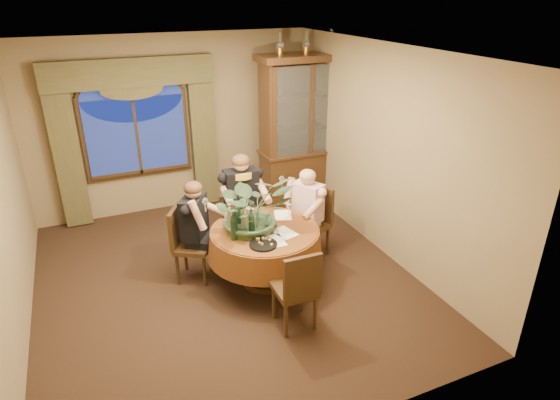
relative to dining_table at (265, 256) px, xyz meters
name	(u,v)px	position (x,y,z in m)	size (l,w,h in m)	color
floor	(226,279)	(-0.45, 0.25, -0.38)	(5.00, 5.00, 0.00)	black
wall_back	(174,125)	(-0.45, 2.75, 1.02)	(4.50, 4.50, 0.00)	olive
wall_right	(382,153)	(1.80, 0.25, 1.02)	(5.00, 5.00, 0.00)	olive
ceiling	(213,51)	(-0.45, 0.25, 2.42)	(5.00, 5.00, 0.00)	white
window	(137,136)	(-1.05, 2.68, 0.92)	(1.62, 0.10, 1.32)	navy
arched_transom	(130,85)	(-1.05, 2.68, 1.71)	(1.60, 0.06, 0.44)	navy
drapery_left	(67,153)	(-2.08, 2.63, 0.80)	(0.38, 0.14, 2.32)	#464321
drapery_right	(203,137)	(-0.02, 2.63, 0.80)	(0.38, 0.14, 2.32)	#464321
swag_valance	(129,72)	(-1.05, 2.60, 1.90)	(2.45, 0.16, 0.42)	#464321
dining_table	(265,256)	(0.00, 0.00, 0.00)	(1.41, 1.41, 0.75)	maroon
china_cabinet	(304,133)	(1.51, 2.00, 0.87)	(1.53, 0.60, 2.49)	#321C0D
oil_lamp_left	(280,43)	(1.08, 2.00, 2.28)	(0.11, 0.11, 0.34)	#A5722D
oil_lamp_center	(306,42)	(1.51, 2.00, 2.28)	(0.11, 0.11, 0.34)	#A5722D
oil_lamp_right	(331,41)	(1.94, 2.00, 2.28)	(0.11, 0.11, 0.34)	#A5722D
chair_right	(311,224)	(0.81, 0.36, 0.10)	(0.42, 0.42, 0.96)	black
chair_back_right	(242,219)	(0.01, 0.88, 0.10)	(0.42, 0.42, 0.96)	black
chair_back	(193,245)	(-0.79, 0.45, 0.10)	(0.42, 0.42, 0.96)	black
chair_front_left	(294,287)	(-0.02, -0.88, 0.10)	(0.42, 0.42, 0.96)	black
person_pink	(307,213)	(0.78, 0.40, 0.26)	(0.45, 0.42, 1.27)	beige
person_back	(195,230)	(-0.74, 0.50, 0.28)	(0.47, 0.43, 1.31)	black
person_scarf	(242,203)	(0.02, 0.91, 0.34)	(0.51, 0.47, 1.42)	black
stoneware_vase	(250,218)	(-0.14, 0.10, 0.51)	(0.14, 0.14, 0.27)	#968261
centerpiece_plant	(252,181)	(-0.12, 0.09, 0.99)	(0.96, 1.07, 0.84)	#335334
olive_bowl	(271,227)	(0.07, -0.03, 0.40)	(0.15, 0.15, 0.05)	#46512C
cheese_platter	(263,244)	(-0.16, -0.35, 0.39)	(0.32, 0.32, 0.02)	black
wine_bottle_0	(244,219)	(-0.24, 0.05, 0.54)	(0.07, 0.07, 0.33)	tan
wine_bottle_1	(234,227)	(-0.42, -0.09, 0.54)	(0.07, 0.07, 0.33)	black
wine_bottle_2	(234,223)	(-0.38, 0.00, 0.54)	(0.07, 0.07, 0.33)	black
wine_bottle_3	(230,220)	(-0.41, 0.08, 0.54)	(0.07, 0.07, 0.33)	tan
wine_bottle_4	(238,213)	(-0.26, 0.22, 0.54)	(0.07, 0.07, 0.33)	black
wine_bottle_5	(251,222)	(-0.19, -0.06, 0.54)	(0.07, 0.07, 0.33)	black
tasting_paper_0	(285,233)	(0.18, -0.18, 0.38)	(0.21, 0.30, 0.00)	white
tasting_paper_1	(283,215)	(0.35, 0.26, 0.38)	(0.21, 0.30, 0.00)	white
tasting_paper_2	(275,241)	(-0.01, -0.32, 0.38)	(0.21, 0.30, 0.00)	white
wine_glass_person_pink	(289,209)	(0.41, 0.21, 0.46)	(0.07, 0.07, 0.18)	silver
wine_glass_person_back	(227,219)	(-0.39, 0.26, 0.46)	(0.07, 0.07, 0.18)	silver
wine_glass_person_scarf	(252,207)	(0.01, 0.47, 0.46)	(0.07, 0.07, 0.18)	silver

